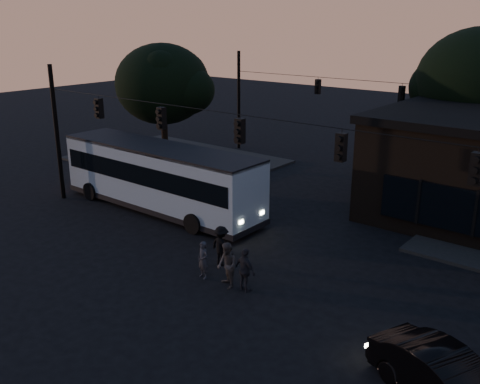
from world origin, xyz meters
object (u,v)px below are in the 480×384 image
Objects in this scene: pedestrian_a at (203,260)px; pedestrian_c at (245,270)px; car at (447,380)px; pedestrian_b at (227,265)px; bus at (160,175)px; pedestrian_d at (221,246)px.

pedestrian_a is 0.89× the size of pedestrian_c.
pedestrian_b reaches higher than car.
bus is 9.57m from pedestrian_b.
bus is 7.18× the size of pedestrian_c.
car is 2.66× the size of pedestrian_d.
bus is at bearing -14.19° from pedestrian_d.
pedestrian_b reaches higher than pedestrian_c.
car is (17.12, -5.82, -1.22)m from bus.
pedestrian_b is 0.76m from pedestrian_c.
pedestrian_a is at bearing -150.25° from pedestrian_b.
pedestrian_d is at bearing -18.06° from pedestrian_c.
car is 10.53m from pedestrian_d.
pedestrian_d is (-0.22, 1.36, 0.08)m from pedestrian_a.
bus is at bearing -178.78° from pedestrian_b.
pedestrian_d is (6.95, -3.10, -1.11)m from bus.
pedestrian_c is (9.14, -4.28, -1.10)m from bus.
pedestrian_b is at bearing 23.26° from pedestrian_c.
car is 2.95× the size of pedestrian_a.
car is 2.52× the size of pedestrian_b.
bus is 6.92× the size of pedestrian_b.
pedestrian_c is (-7.98, 1.54, 0.12)m from car.
car is at bearing 174.87° from pedestrian_d.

